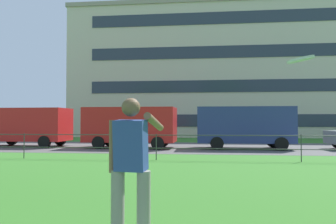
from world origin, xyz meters
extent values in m
cube|color=#565454|center=(0.00, 20.25, 0.00)|extent=(80.00, 7.85, 0.01)
cylinder|color=#333833|center=(-5.33, 14.19, 0.50)|extent=(0.04, 0.04, 1.00)
cylinder|color=#333833|center=(0.00, 14.19, 0.50)|extent=(0.04, 0.04, 1.00)
cylinder|color=#333833|center=(5.33, 14.19, 0.50)|extent=(0.04, 0.04, 1.00)
cylinder|color=#333833|center=(0.00, 14.19, 0.45)|extent=(31.98, 0.03, 0.03)
cylinder|color=#333833|center=(0.00, 14.19, 0.95)|extent=(31.98, 0.03, 0.03)
cylinder|color=gray|center=(0.71, 5.95, 0.45)|extent=(0.16, 0.16, 0.90)
cylinder|color=gray|center=(1.03, 5.91, 0.45)|extent=(0.16, 0.16, 0.90)
cube|color=#334C99|center=(0.87, 5.93, 1.19)|extent=(0.39, 0.31, 0.60)
sphere|color=brown|center=(0.87, 5.93, 1.64)|extent=(0.22, 0.22, 0.22)
cylinder|color=brown|center=(1.11, 6.20, 1.46)|extent=(0.17, 0.63, 0.24)
cylinder|color=brown|center=(0.65, 5.96, 1.18)|extent=(0.09, 0.09, 0.62)
cylinder|color=white|center=(2.71, 5.66, 2.11)|extent=(0.32, 0.32, 0.08)
cube|color=red|center=(-8.58, 19.83, 1.29)|extent=(5.05, 2.09, 1.90)
cube|color=#283342|center=(-6.58, 19.78, 1.62)|extent=(0.16, 1.67, 0.76)
cylinder|color=black|center=(-6.85, 20.72, 0.34)|extent=(0.69, 0.26, 0.68)
cylinder|color=black|center=(-6.90, 18.86, 0.34)|extent=(0.69, 0.26, 0.68)
cylinder|color=black|center=(-10.05, 20.80, 0.34)|extent=(0.69, 0.26, 0.68)
cube|color=red|center=(-2.20, 19.44, 1.29)|extent=(5.06, 2.13, 1.90)
cube|color=#283342|center=(-0.20, 19.38, 1.62)|extent=(0.18, 1.67, 0.76)
cylinder|color=black|center=(-0.47, 20.32, 0.34)|extent=(0.69, 0.26, 0.68)
cylinder|color=black|center=(-0.53, 18.46, 0.34)|extent=(0.69, 0.26, 0.68)
cylinder|color=black|center=(-3.67, 20.43, 0.34)|extent=(0.69, 0.26, 0.68)
cylinder|color=black|center=(-3.73, 18.57, 0.34)|extent=(0.69, 0.26, 0.68)
cube|color=navy|center=(4.03, 19.52, 1.29)|extent=(5.01, 1.99, 1.90)
cube|color=#283342|center=(6.03, 19.51, 1.62)|extent=(0.13, 1.67, 0.76)
cylinder|color=black|center=(5.73, 20.44, 0.34)|extent=(0.68, 0.24, 0.68)
cylinder|color=black|center=(5.72, 18.58, 0.34)|extent=(0.68, 0.24, 0.68)
cylinder|color=black|center=(2.53, 20.46, 0.34)|extent=(0.68, 0.24, 0.68)
cylinder|color=black|center=(2.52, 18.60, 0.34)|extent=(0.68, 0.24, 0.68)
cube|color=beige|center=(4.79, 37.40, 6.19)|extent=(31.49, 13.44, 12.37)
cube|color=gray|center=(4.79, 37.40, 12.57)|extent=(31.73, 13.68, 0.40)
cube|color=#283342|center=(4.79, 30.65, 1.55)|extent=(26.46, 0.06, 1.10)
cube|color=#283342|center=(4.79, 30.65, 4.64)|extent=(26.46, 0.06, 1.10)
cube|color=#283342|center=(4.79, 30.65, 7.73)|extent=(26.46, 0.06, 1.10)
cube|color=#283342|center=(4.79, 30.65, 10.83)|extent=(26.46, 0.06, 1.10)
camera|label=1|loc=(1.68, 2.32, 1.47)|focal=33.49mm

